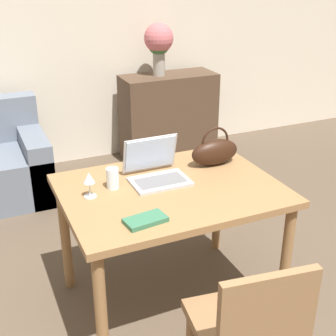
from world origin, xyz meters
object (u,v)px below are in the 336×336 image
Objects in this scene: handbag at (215,151)px; flower_vase at (159,42)px; laptop at (155,168)px; drinking_glass at (113,178)px; chair at (250,327)px; wine_glass at (89,180)px.

flower_vase is (0.45, 1.94, 0.34)m from handbag.
laptop is 2.74× the size of drinking_glass.
chair is 1.04m from laptop.
laptop is at bearing -175.26° from handbag.
laptop is at bearing 99.71° from chair.
laptop is 0.26m from drinking_glass.
flower_vase reaches higher than handbag.
laptop reaches higher than drinking_glass.
handbag reaches higher than wine_glass.
wine_glass is (-0.44, 0.90, 0.40)m from chair.
chair is 5.98× the size of wine_glass.
drinking_glass is at bearing 19.36° from wine_glass.
flower_vase is (0.86, 1.98, 0.36)m from laptop.
wine_glass is at bearing 123.70° from chair.
wine_glass is at bearing -169.62° from laptop.
flower_vase is (1.12, 2.00, 0.37)m from drinking_glass.
laptop is at bearing 5.23° from drinking_glass.
drinking_glass is 0.84× the size of wine_glass.
drinking_glass is 0.23× the size of flower_vase.
laptop is 0.41m from handbag.
drinking_glass reaches higher than chair.
flower_vase is at bearing 66.48° from laptop.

